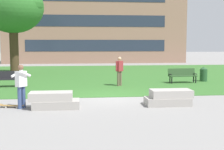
% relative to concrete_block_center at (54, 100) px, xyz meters
% --- Properties ---
extents(ground_plane, '(140.00, 140.00, 0.00)m').
position_rel_concrete_block_center_xyz_m(ground_plane, '(2.42, 2.17, -0.31)').
color(ground_plane, gray).
extents(grass_lawn, '(40.00, 20.00, 0.02)m').
position_rel_concrete_block_center_xyz_m(grass_lawn, '(2.42, 12.17, -0.30)').
color(grass_lawn, '#336628').
rests_on(grass_lawn, ground).
extents(concrete_block_center, '(1.92, 0.90, 0.64)m').
position_rel_concrete_block_center_xyz_m(concrete_block_center, '(0.00, 0.00, 0.00)').
color(concrete_block_center, '#9E9991').
rests_on(concrete_block_center, ground).
extents(concrete_block_left, '(1.87, 0.90, 0.64)m').
position_rel_concrete_block_center_xyz_m(concrete_block_left, '(4.64, 0.10, 0.00)').
color(concrete_block_left, '#9E9991').
rests_on(concrete_block_left, ground).
extents(person_skateboarder, '(0.73, 0.60, 1.71)m').
position_rel_concrete_block_center_xyz_m(person_skateboarder, '(-1.24, 0.11, 0.67)').
color(person_skateboarder, '#384C7A').
rests_on(person_skateboarder, ground).
extents(skateboard, '(1.04, 0.38, 0.14)m').
position_rel_concrete_block_center_xyz_m(skateboard, '(-1.64, 0.28, -0.22)').
color(skateboard, olive).
rests_on(skateboard, ground).
extents(park_bench_near_left, '(1.84, 0.67, 0.90)m').
position_rel_concrete_block_center_xyz_m(park_bench_near_left, '(7.51, 6.86, 0.23)').
color(park_bench_near_left, '#284723').
rests_on(park_bench_near_left, grass_lawn).
extents(park_bench_near_right, '(1.83, 0.63, 0.90)m').
position_rel_concrete_block_center_xyz_m(park_bench_near_right, '(-3.06, 6.18, 0.23)').
color(park_bench_near_right, black).
rests_on(park_bench_near_right, grass_lawn).
extents(tree_near_right, '(5.02, 4.78, 7.33)m').
position_rel_concrete_block_center_xyz_m(tree_near_right, '(-4.13, 13.22, 4.92)').
color(tree_near_right, '#42301E').
rests_on(tree_near_right, grass_lawn).
extents(trash_bin, '(0.49, 0.49, 0.96)m').
position_rel_concrete_block_center_xyz_m(trash_bin, '(9.16, 7.47, 0.20)').
color(trash_bin, '#234C28').
rests_on(trash_bin, grass_lawn).
extents(person_bystander_near_lawn, '(0.54, 0.48, 1.71)m').
position_rel_concrete_block_center_xyz_m(person_bystander_near_lawn, '(3.36, 5.91, 0.68)').
color(person_bystander_near_lawn, brown).
rests_on(person_bystander_near_lawn, grass_lawn).
extents(building_facade_distant, '(22.80, 1.03, 12.91)m').
position_rel_concrete_block_center_xyz_m(building_facade_distant, '(3.19, 26.66, 6.14)').
color(building_facade_distant, '#8E6B56').
rests_on(building_facade_distant, ground).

